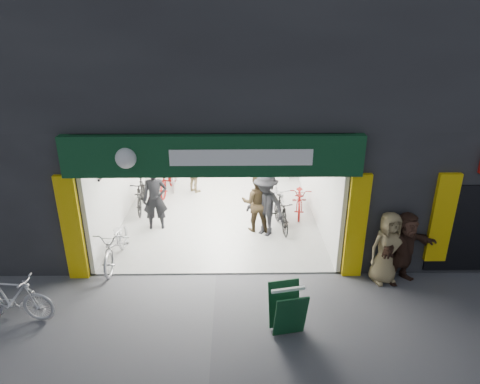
{
  "coord_description": "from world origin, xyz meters",
  "views": [
    {
      "loc": [
        0.45,
        -8.75,
        5.85
      ],
      "look_at": [
        0.6,
        1.5,
        1.53
      ],
      "focal_mm": 32.0,
      "sensor_mm": 36.0,
      "label": 1
    }
  ],
  "objects_px": {
    "bike_right_front": "(281,213)",
    "pedestrian_near": "(387,248)",
    "sandwich_board": "(287,309)",
    "parked_bike": "(12,298)",
    "bike_left_front": "(116,244)"
  },
  "relations": [
    {
      "from": "sandwich_board",
      "to": "parked_bike",
      "type": "bearing_deg",
      "value": 164.25
    },
    {
      "from": "sandwich_board",
      "to": "bike_left_front",
      "type": "bearing_deg",
      "value": 135.56
    },
    {
      "from": "pedestrian_near",
      "to": "sandwich_board",
      "type": "relative_size",
      "value": 1.8
    },
    {
      "from": "bike_left_front",
      "to": "bike_right_front",
      "type": "relative_size",
      "value": 1.24
    },
    {
      "from": "bike_right_front",
      "to": "pedestrian_near",
      "type": "distance_m",
      "value": 3.43
    },
    {
      "from": "parked_bike",
      "to": "sandwich_board",
      "type": "relative_size",
      "value": 1.79
    },
    {
      "from": "bike_right_front",
      "to": "parked_bike",
      "type": "height_order",
      "value": "parked_bike"
    },
    {
      "from": "pedestrian_near",
      "to": "sandwich_board",
      "type": "distance_m",
      "value": 3.02
    },
    {
      "from": "bike_right_front",
      "to": "parked_bike",
      "type": "distance_m",
      "value": 7.05
    },
    {
      "from": "sandwich_board",
      "to": "bike_right_front",
      "type": "bearing_deg",
      "value": 74.5
    },
    {
      "from": "bike_right_front",
      "to": "sandwich_board",
      "type": "bearing_deg",
      "value": -101.96
    },
    {
      "from": "parked_bike",
      "to": "sandwich_board",
      "type": "xyz_separation_m",
      "value": [
        5.53,
        -0.44,
        0.01
      ]
    },
    {
      "from": "bike_left_front",
      "to": "parked_bike",
      "type": "xyz_separation_m",
      "value": [
        -1.56,
        -2.16,
        -0.0
      ]
    },
    {
      "from": "parked_bike",
      "to": "sandwich_board",
      "type": "height_order",
      "value": "parked_bike"
    },
    {
      "from": "parked_bike",
      "to": "bike_right_front",
      "type": "bearing_deg",
      "value": -50.01
    }
  ]
}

